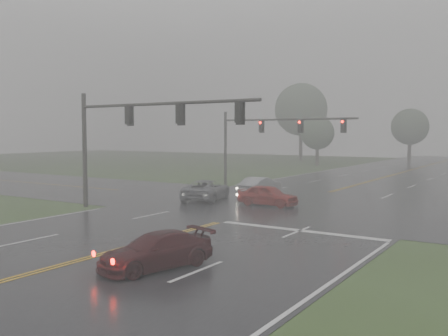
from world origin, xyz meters
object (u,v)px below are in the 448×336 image
Objects in this scene: sedan_silver at (260,196)px; car_grey at (206,200)px; sedan_maroon at (156,269)px; signal_gantry_near at (130,127)px; sedan_red at (268,206)px; signal_gantry_far at (263,133)px.

sedan_silver is 4.57m from car_grey.
sedan_silver is (-6.61, 19.51, 0.00)m from sedan_maroon.
signal_gantry_near is at bearing 154.14° from sedan_maroon.
car_grey is 0.40× the size of signal_gantry_near.
car_grey is at bearing 83.97° from signal_gantry_near.
car_grey is (-4.91, 0.13, 0.00)m from sedan_red.
sedan_red is at bearing 49.70° from signal_gantry_near.
sedan_red is 0.93× the size of sedan_silver.
sedan_silver is at bearing -63.24° from signal_gantry_far.
sedan_red is at bearing -59.85° from signal_gantry_far.
sedan_maroon is 1.06× the size of sedan_red.
sedan_maroon is 20.60m from sedan_silver.
sedan_red is at bearing 162.17° from car_grey.
signal_gantry_far is at bearing 127.52° from sedan_maroon.
sedan_maroon is at bearing 109.11° from sedan_silver.
signal_gantry_near reaches higher than signal_gantry_far.
signal_gantry_near is (-2.74, -10.86, 5.03)m from sedan_silver.
car_grey is (-2.03, -4.10, 0.00)m from sedan_silver.
signal_gantry_near reaches higher than sedan_maroon.
sedan_silver reaches higher than sedan_maroon.
sedan_silver and car_grey have the same top height.
sedan_maroon is 0.33× the size of signal_gantry_near.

